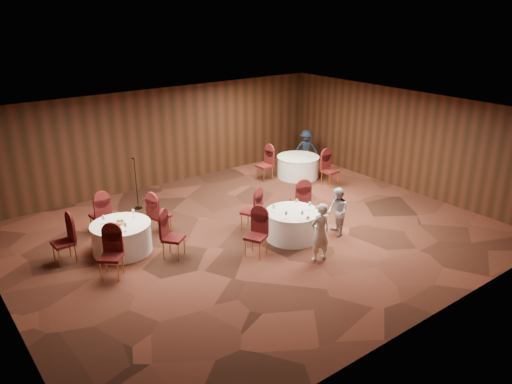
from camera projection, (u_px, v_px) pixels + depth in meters
ground at (255, 235)px, 13.18m from camera, size 12.00×12.00×0.00m
room_shell at (254, 164)px, 12.47m from camera, size 12.00×12.00×12.00m
table_main at (292, 224)px, 12.88m from camera, size 1.41×1.41×0.74m
table_left at (122, 237)px, 12.17m from camera, size 1.45×1.45×0.74m
table_right at (298, 166)px, 17.38m from camera, size 1.47×1.47×0.74m
chairs_main at (270, 215)px, 13.12m from camera, size 3.05×1.99×1.00m
chairs_left at (122, 233)px, 12.14m from camera, size 3.11×3.03×1.00m
chairs_right at (297, 168)px, 16.80m from camera, size 1.93×2.30×1.00m
tabletop_main at (300, 209)px, 12.67m from camera, size 1.18×1.16×0.22m
tabletop_left at (120, 221)px, 12.01m from camera, size 0.80×0.77×0.22m
tabletop_right at (307, 153)px, 17.10m from camera, size 0.08×0.08×0.22m
mic_stand at (137, 194)px, 14.69m from camera, size 0.24×0.24×1.56m
woman_a at (320, 232)px, 11.66m from camera, size 0.58×0.43×1.44m
woman_b at (337, 212)px, 12.95m from camera, size 0.72×0.78×1.30m
man_c at (306, 148)px, 18.38m from camera, size 1.01×0.96×1.37m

